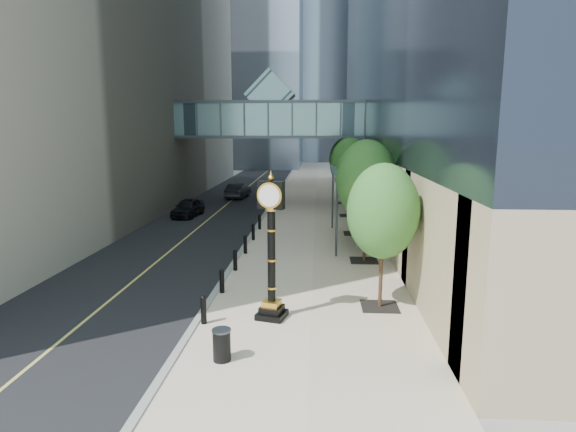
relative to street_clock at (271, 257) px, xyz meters
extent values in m
plane|color=gray|center=(0.39, -1.68, -2.28)|extent=(320.00, 320.00, 0.00)
cube|color=black|center=(-6.61, 38.32, -2.27)|extent=(8.00, 180.00, 0.02)
cube|color=beige|center=(1.39, 38.32, -2.25)|extent=(8.00, 180.00, 0.06)
cube|color=gray|center=(-2.61, 38.32, -2.25)|extent=(0.25, 180.00, 0.07)
cube|color=#94A0BA|center=(-5.61, 118.32, 30.22)|extent=(22.00, 22.00, 65.00)
cube|color=slate|center=(-2.61, 26.32, 5.22)|extent=(17.00, 4.00, 3.00)
cube|color=#383F44|center=(-2.61, 26.32, 3.77)|extent=(17.00, 4.20, 0.25)
cube|color=#383F44|center=(-2.61, 26.32, 6.67)|extent=(17.00, 4.20, 0.25)
cube|color=slate|center=(-2.61, 26.32, 7.32)|extent=(4.24, 3.00, 4.24)
cube|color=#383F44|center=(3.89, 12.32, 1.92)|extent=(3.00, 8.00, 0.25)
cube|color=slate|center=(3.89, 12.32, 2.07)|extent=(2.80, 7.80, 0.06)
cylinder|color=#383F44|center=(2.59, 8.62, -0.18)|extent=(0.12, 0.12, 4.20)
cylinder|color=#383F44|center=(2.59, 16.02, -0.18)|extent=(0.12, 0.12, 4.20)
cylinder|color=black|center=(-2.31, -0.68, -1.77)|extent=(0.20, 0.20, 0.90)
cylinder|color=black|center=(-2.31, 2.52, -1.77)|extent=(0.20, 0.20, 0.90)
cylinder|color=black|center=(-2.31, 5.72, -1.77)|extent=(0.20, 0.20, 0.90)
cylinder|color=black|center=(-2.31, 8.92, -1.77)|extent=(0.20, 0.20, 0.90)
cylinder|color=black|center=(-2.31, 12.12, -1.77)|extent=(0.20, 0.20, 0.90)
cylinder|color=black|center=(-2.31, 15.32, -1.77)|extent=(0.20, 0.20, 0.90)
cube|color=black|center=(3.99, 1.32, -2.21)|extent=(1.40, 1.40, 0.02)
cylinder|color=#492F1F|center=(3.99, 1.32, -0.77)|extent=(0.14, 0.14, 2.90)
ellipsoid|color=#305B21|center=(3.99, 1.32, 1.47)|extent=(2.66, 2.66, 3.54)
cube|color=black|center=(3.99, 7.82, -2.21)|extent=(1.40, 1.40, 0.02)
cylinder|color=#492F1F|center=(3.99, 7.82, -0.59)|extent=(0.14, 0.14, 3.28)
ellipsoid|color=#305B21|center=(3.99, 7.82, 1.95)|extent=(3.00, 3.00, 4.00)
cube|color=black|center=(3.99, 14.32, -2.21)|extent=(1.40, 1.40, 0.02)
cylinder|color=#492F1F|center=(3.99, 14.32, -0.76)|extent=(0.14, 0.14, 2.93)
ellipsoid|color=#305B21|center=(3.99, 14.32, 1.51)|extent=(2.68, 2.68, 3.58)
cube|color=black|center=(3.99, 20.82, -2.21)|extent=(1.40, 1.40, 0.02)
cylinder|color=#492F1F|center=(3.99, 20.82, -0.62)|extent=(0.14, 0.14, 3.20)
ellipsoid|color=#305B21|center=(3.99, 20.82, 1.85)|extent=(2.93, 2.93, 3.91)
cube|color=black|center=(3.99, 27.32, -2.21)|extent=(1.40, 1.40, 0.02)
cylinder|color=#492F1F|center=(3.99, 27.32, -0.67)|extent=(0.14, 0.14, 3.11)
ellipsoid|color=#305B21|center=(3.99, 27.32, 1.73)|extent=(2.85, 2.85, 3.80)
cube|color=black|center=(0.00, 0.00, -2.12)|extent=(1.18, 1.18, 0.21)
cube|color=black|center=(0.00, 0.00, -1.90)|extent=(0.92, 0.92, 0.21)
cube|color=gold|center=(0.00, 0.00, -1.69)|extent=(0.72, 0.72, 0.21)
cylinder|color=black|center=(0.00, 0.00, 0.07)|extent=(0.28, 0.28, 3.31)
cube|color=black|center=(0.00, 0.00, 2.21)|extent=(0.96, 0.55, 0.96)
cylinder|color=white|center=(0.00, 0.19, 2.21)|extent=(0.73, 0.24, 0.75)
cylinder|color=white|center=(0.00, -0.19, 2.21)|extent=(0.73, 0.24, 0.75)
sphere|color=gold|center=(0.00, 0.00, 2.80)|extent=(0.21, 0.21, 0.21)
cylinder|color=black|center=(-1.14, -3.31, -1.77)|extent=(0.65, 0.65, 0.90)
imported|color=beige|center=(4.02, 10.72, -1.33)|extent=(0.66, 0.45, 1.79)
imported|color=black|center=(-8.47, 20.01, -1.57)|extent=(2.02, 4.22, 1.39)
imported|color=black|center=(-6.25, 30.31, -1.54)|extent=(2.04, 4.57, 1.46)
camera|label=1|loc=(1.61, -16.24, 4.44)|focal=30.00mm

